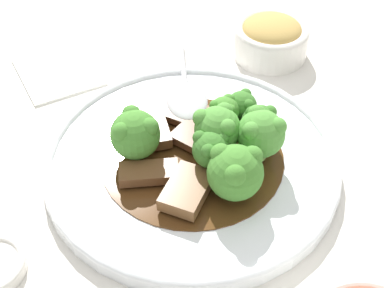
{
  "coord_description": "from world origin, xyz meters",
  "views": [
    {
      "loc": [
        -0.16,
        -0.36,
        0.42
      ],
      "look_at": [
        0.0,
        0.0,
        0.03
      ],
      "focal_mm": 50.0,
      "sensor_mm": 36.0,
      "label": 1
    }
  ],
  "objects_px": {
    "broccoli_floret_6": "(259,122)",
    "broccoli_floret_5": "(135,134)",
    "main_plate": "(192,160)",
    "serving_spoon": "(186,95)",
    "beef_strip_2": "(149,173)",
    "beef_strip_0": "(155,128)",
    "broccoli_floret_0": "(235,171)",
    "broccoli_floret_2": "(261,133)",
    "side_bowl_appetizer": "(271,38)",
    "beef_strip_1": "(193,139)",
    "broccoli_floret_1": "(224,111)",
    "broccoli_floret_4": "(218,128)",
    "beef_strip_4": "(187,114)",
    "broccoli_floret_7": "(241,106)",
    "beef_strip_3": "(187,190)",
    "broccoli_floret_3": "(211,149)"
  },
  "relations": [
    {
      "from": "broccoli_floret_6",
      "to": "broccoli_floret_5",
      "type": "bearing_deg",
      "value": 166.46
    },
    {
      "from": "beef_strip_1",
      "to": "broccoli_floret_0",
      "type": "xyz_separation_m",
      "value": [
        0.01,
        -0.08,
        0.02
      ]
    },
    {
      "from": "beef_strip_3",
      "to": "side_bowl_appetizer",
      "type": "relative_size",
      "value": 0.69
    },
    {
      "from": "beef_strip_4",
      "to": "broccoli_floret_6",
      "type": "bearing_deg",
      "value": -48.91
    },
    {
      "from": "broccoli_floret_0",
      "to": "broccoli_floret_2",
      "type": "distance_m",
      "value": 0.06
    },
    {
      "from": "beef_strip_3",
      "to": "beef_strip_2",
      "type": "bearing_deg",
      "value": 123.89
    },
    {
      "from": "beef_strip_4",
      "to": "broccoli_floret_7",
      "type": "height_order",
      "value": "broccoli_floret_7"
    },
    {
      "from": "broccoli_floret_2",
      "to": "side_bowl_appetizer",
      "type": "height_order",
      "value": "broccoli_floret_2"
    },
    {
      "from": "broccoli_floret_2",
      "to": "broccoli_floret_4",
      "type": "relative_size",
      "value": 1.0
    },
    {
      "from": "main_plate",
      "to": "beef_strip_1",
      "type": "height_order",
      "value": "beef_strip_1"
    },
    {
      "from": "broccoli_floret_5",
      "to": "side_bowl_appetizer",
      "type": "bearing_deg",
      "value": 28.24
    },
    {
      "from": "beef_strip_2",
      "to": "broccoli_floret_5",
      "type": "distance_m",
      "value": 0.04
    },
    {
      "from": "beef_strip_4",
      "to": "beef_strip_3",
      "type": "bearing_deg",
      "value": -113.39
    },
    {
      "from": "beef_strip_4",
      "to": "broccoli_floret_5",
      "type": "relative_size",
      "value": 1.52
    },
    {
      "from": "broccoli_floret_6",
      "to": "beef_strip_1",
      "type": "bearing_deg",
      "value": 161.33
    },
    {
      "from": "beef_strip_2",
      "to": "beef_strip_0",
      "type": "bearing_deg",
      "value": 63.43
    },
    {
      "from": "broccoli_floret_0",
      "to": "beef_strip_1",
      "type": "bearing_deg",
      "value": 95.56
    },
    {
      "from": "beef_strip_2",
      "to": "beef_strip_1",
      "type": "bearing_deg",
      "value": 24.28
    },
    {
      "from": "broccoli_floret_4",
      "to": "beef_strip_3",
      "type": "bearing_deg",
      "value": -141.81
    },
    {
      "from": "broccoli_floret_2",
      "to": "side_bowl_appetizer",
      "type": "relative_size",
      "value": 0.59
    },
    {
      "from": "main_plate",
      "to": "broccoli_floret_0",
      "type": "relative_size",
      "value": 5.67
    },
    {
      "from": "beef_strip_4",
      "to": "serving_spoon",
      "type": "height_order",
      "value": "serving_spoon"
    },
    {
      "from": "broccoli_floret_2",
      "to": "broccoli_floret_3",
      "type": "relative_size",
      "value": 1.19
    },
    {
      "from": "broccoli_floret_2",
      "to": "broccoli_floret_7",
      "type": "relative_size",
      "value": 1.48
    },
    {
      "from": "main_plate",
      "to": "serving_spoon",
      "type": "relative_size",
      "value": 1.57
    },
    {
      "from": "beef_strip_1",
      "to": "side_bowl_appetizer",
      "type": "distance_m",
      "value": 0.22
    },
    {
      "from": "beef_strip_2",
      "to": "broccoli_floret_6",
      "type": "distance_m",
      "value": 0.13
    },
    {
      "from": "main_plate",
      "to": "broccoli_floret_4",
      "type": "relative_size",
      "value": 5.4
    },
    {
      "from": "broccoli_floret_0",
      "to": "side_bowl_appetizer",
      "type": "distance_m",
      "value": 0.27
    },
    {
      "from": "beef_strip_0",
      "to": "beef_strip_2",
      "type": "bearing_deg",
      "value": -116.57
    },
    {
      "from": "broccoli_floret_1",
      "to": "beef_strip_2",
      "type": "bearing_deg",
      "value": -163.0
    },
    {
      "from": "beef_strip_4",
      "to": "broccoli_floret_5",
      "type": "bearing_deg",
      "value": -155.16
    },
    {
      "from": "serving_spoon",
      "to": "side_bowl_appetizer",
      "type": "bearing_deg",
      "value": 23.06
    },
    {
      "from": "beef_strip_4",
      "to": "broccoli_floret_6",
      "type": "xyz_separation_m",
      "value": [
        0.06,
        -0.06,
        0.02
      ]
    },
    {
      "from": "side_bowl_appetizer",
      "to": "beef_strip_4",
      "type": "bearing_deg",
      "value": -150.32
    },
    {
      "from": "broccoli_floret_7",
      "to": "broccoli_floret_4",
      "type": "bearing_deg",
      "value": -143.46
    },
    {
      "from": "broccoli_floret_5",
      "to": "broccoli_floret_7",
      "type": "height_order",
      "value": "broccoli_floret_5"
    },
    {
      "from": "broccoli_floret_5",
      "to": "broccoli_floret_0",
      "type": "bearing_deg",
      "value": -52.15
    },
    {
      "from": "beef_strip_3",
      "to": "beef_strip_1",
      "type": "bearing_deg",
      "value": 61.46
    },
    {
      "from": "beef_strip_2",
      "to": "broccoli_floret_0",
      "type": "xyz_separation_m",
      "value": [
        0.07,
        -0.05,
        0.02
      ]
    },
    {
      "from": "beef_strip_4",
      "to": "beef_strip_0",
      "type": "bearing_deg",
      "value": -166.46
    },
    {
      "from": "broccoli_floret_3",
      "to": "broccoli_floret_4",
      "type": "bearing_deg",
      "value": 50.27
    },
    {
      "from": "beef_strip_0",
      "to": "beef_strip_4",
      "type": "relative_size",
      "value": 0.77
    },
    {
      "from": "broccoli_floret_3",
      "to": "broccoli_floret_5",
      "type": "height_order",
      "value": "broccoli_floret_5"
    },
    {
      "from": "broccoli_floret_5",
      "to": "broccoli_floret_6",
      "type": "xyz_separation_m",
      "value": [
        0.13,
        -0.03,
        -0.01
      ]
    },
    {
      "from": "serving_spoon",
      "to": "broccoli_floret_1",
      "type": "bearing_deg",
      "value": -77.34
    },
    {
      "from": "beef_strip_1",
      "to": "beef_strip_3",
      "type": "distance_m",
      "value": 0.07
    },
    {
      "from": "beef_strip_0",
      "to": "broccoli_floret_1",
      "type": "bearing_deg",
      "value": -22.79
    },
    {
      "from": "broccoli_floret_0",
      "to": "beef_strip_3",
      "type": "bearing_deg",
      "value": 160.74
    },
    {
      "from": "beef_strip_4",
      "to": "broccoli_floret_4",
      "type": "relative_size",
      "value": 1.39
    }
  ]
}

